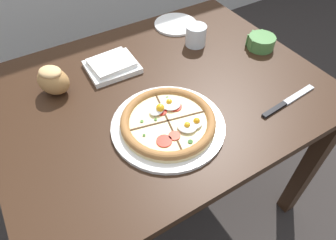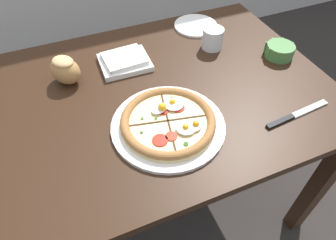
# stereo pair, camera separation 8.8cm
# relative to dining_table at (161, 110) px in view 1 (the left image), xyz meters

# --- Properties ---
(ground_plane) EXTENTS (12.00, 12.00, 0.00)m
(ground_plane) POSITION_rel_dining_table_xyz_m (0.00, 0.00, -0.63)
(ground_plane) COLOR #2D2826
(dining_table) EXTENTS (1.10, 0.86, 0.74)m
(dining_table) POSITION_rel_dining_table_xyz_m (0.00, 0.00, 0.00)
(dining_table) COLOR #331E11
(dining_table) RESTS_ON ground_plane
(pizza) EXTENTS (0.34, 0.34, 0.05)m
(pizza) POSITION_rel_dining_table_xyz_m (-0.07, -0.17, 0.13)
(pizza) COLOR white
(pizza) RESTS_ON dining_table
(ramekin_bowl) EXTENTS (0.11, 0.11, 0.05)m
(ramekin_bowl) POSITION_rel_dining_table_xyz_m (0.46, 0.00, 0.14)
(ramekin_bowl) COLOR #4C8442
(ramekin_bowl) RESTS_ON dining_table
(napkin_folded) EXTENTS (0.18, 0.16, 0.04)m
(napkin_folded) POSITION_rel_dining_table_xyz_m (-0.10, 0.18, 0.13)
(napkin_folded) COLOR white
(napkin_folded) RESTS_ON dining_table
(bread_piece_near) EXTENTS (0.13, 0.14, 0.10)m
(bread_piece_near) POSITION_rel_dining_table_xyz_m (-0.31, 0.16, 0.17)
(bread_piece_near) COLOR #B27F47
(bread_piece_near) RESTS_ON dining_table
(knife_main) EXTENTS (0.24, 0.04, 0.01)m
(knife_main) POSITION_rel_dining_table_xyz_m (0.32, -0.28, 0.12)
(knife_main) COLOR silver
(knife_main) RESTS_ON dining_table
(water_glass) EXTENTS (0.08, 0.08, 0.08)m
(water_glass) POSITION_rel_dining_table_xyz_m (0.25, 0.15, 0.15)
(water_glass) COLOR white
(water_glass) RESTS_ON dining_table
(side_saucer) EXTENTS (0.18, 0.18, 0.01)m
(side_saucer) POSITION_rel_dining_table_xyz_m (0.26, 0.32, 0.12)
(side_saucer) COLOR white
(side_saucer) RESTS_ON dining_table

